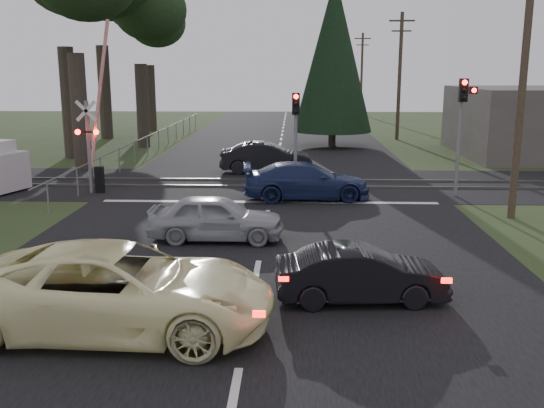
{
  "coord_description": "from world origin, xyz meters",
  "views": [
    {
      "loc": [
        0.91,
        -14.74,
        5.04
      ],
      "look_at": [
        0.31,
        2.05,
        1.3
      ],
      "focal_mm": 40.0,
      "sensor_mm": 36.0,
      "label": 1
    }
  ],
  "objects_px": {
    "silver_car": "(216,218)",
    "blue_sedan": "(306,181)",
    "utility_pole_mid": "(400,74)",
    "dark_car_far": "(266,158)",
    "traffic_signal_center": "(296,124)",
    "crossing_signal": "(94,144)",
    "traffic_signal_right": "(463,114)",
    "utility_pole_near": "(523,79)",
    "cream_coupe": "(117,289)",
    "utility_pole_far": "(362,72)",
    "dark_hatchback": "(361,275)"
  },
  "relations": [
    {
      "from": "crossing_signal",
      "to": "traffic_signal_center",
      "type": "xyz_separation_m",
      "value": [
        8.27,
        0.89,
        0.75
      ]
    },
    {
      "from": "traffic_signal_right",
      "to": "utility_pole_mid",
      "type": "distance_m",
      "value": 20.6
    },
    {
      "from": "utility_pole_mid",
      "to": "dark_car_far",
      "type": "distance_m",
      "value": 17.79
    },
    {
      "from": "blue_sedan",
      "to": "utility_pole_far",
      "type": "bearing_deg",
      "value": -13.5
    },
    {
      "from": "traffic_signal_center",
      "to": "blue_sedan",
      "type": "height_order",
      "value": "traffic_signal_center"
    },
    {
      "from": "crossing_signal",
      "to": "utility_pole_mid",
      "type": "bearing_deg",
      "value": 52.03
    },
    {
      "from": "blue_sedan",
      "to": "crossing_signal",
      "type": "bearing_deg",
      "value": 79.02
    },
    {
      "from": "utility_pole_far",
      "to": "crossing_signal",
      "type": "bearing_deg",
      "value": -109.23
    },
    {
      "from": "traffic_signal_right",
      "to": "traffic_signal_center",
      "type": "bearing_deg",
      "value": 169.59
    },
    {
      "from": "traffic_signal_center",
      "to": "utility_pole_mid",
      "type": "height_order",
      "value": "utility_pole_mid"
    },
    {
      "from": "silver_car",
      "to": "blue_sedan",
      "type": "distance_m",
      "value": 6.64
    },
    {
      "from": "traffic_signal_center",
      "to": "utility_pole_near",
      "type": "height_order",
      "value": "utility_pole_near"
    },
    {
      "from": "utility_pole_mid",
      "to": "dark_hatchback",
      "type": "distance_m",
      "value": 32.81
    },
    {
      "from": "dark_hatchback",
      "to": "blue_sedan",
      "type": "bearing_deg",
      "value": 0.58
    },
    {
      "from": "traffic_signal_right",
      "to": "silver_car",
      "type": "xyz_separation_m",
      "value": [
        -8.94,
        -6.64,
        -2.63
      ]
    },
    {
      "from": "traffic_signal_right",
      "to": "cream_coupe",
      "type": "relative_size",
      "value": 0.76
    },
    {
      "from": "crossing_signal",
      "to": "utility_pole_mid",
      "type": "xyz_separation_m",
      "value": [
        15.77,
        20.21,
        2.67
      ]
    },
    {
      "from": "crossing_signal",
      "to": "blue_sedan",
      "type": "distance_m",
      "value": 8.86
    },
    {
      "from": "crossing_signal",
      "to": "blue_sedan",
      "type": "xyz_separation_m",
      "value": [
        8.7,
        -0.94,
        -1.33
      ]
    },
    {
      "from": "utility_pole_mid",
      "to": "dark_car_far",
      "type": "relative_size",
      "value": 1.97
    },
    {
      "from": "utility_pole_near",
      "to": "utility_pole_mid",
      "type": "xyz_separation_m",
      "value": [
        0.0,
        24.0,
        0.0
      ]
    },
    {
      "from": "traffic_signal_center",
      "to": "dark_car_far",
      "type": "distance_m",
      "value": 5.11
    },
    {
      "from": "utility_pole_far",
      "to": "blue_sedan",
      "type": "bearing_deg",
      "value": -98.71
    },
    {
      "from": "crossing_signal",
      "to": "blue_sedan",
      "type": "relative_size",
      "value": 1.39
    },
    {
      "from": "crossing_signal",
      "to": "utility_pole_near",
      "type": "distance_m",
      "value": 16.44
    },
    {
      "from": "silver_car",
      "to": "blue_sedan",
      "type": "relative_size",
      "value": 0.81
    },
    {
      "from": "utility_pole_mid",
      "to": "silver_car",
      "type": "bearing_deg",
      "value": -110.01
    },
    {
      "from": "utility_pole_near",
      "to": "utility_pole_far",
      "type": "bearing_deg",
      "value": 90.0
    },
    {
      "from": "utility_pole_mid",
      "to": "dark_hatchback",
      "type": "bearing_deg",
      "value": -100.77
    },
    {
      "from": "blue_sedan",
      "to": "traffic_signal_right",
      "type": "bearing_deg",
      "value": -88.89
    },
    {
      "from": "cream_coupe",
      "to": "dark_hatchback",
      "type": "height_order",
      "value": "cream_coupe"
    },
    {
      "from": "crossing_signal",
      "to": "utility_pole_far",
      "type": "height_order",
      "value": "utility_pole_far"
    },
    {
      "from": "traffic_signal_right",
      "to": "utility_pole_mid",
      "type": "height_order",
      "value": "utility_pole_mid"
    },
    {
      "from": "utility_pole_far",
      "to": "blue_sedan",
      "type": "height_order",
      "value": "utility_pole_far"
    },
    {
      "from": "utility_pole_mid",
      "to": "dark_hatchback",
      "type": "height_order",
      "value": "utility_pole_mid"
    },
    {
      "from": "traffic_signal_center",
      "to": "utility_pole_far",
      "type": "xyz_separation_m",
      "value": [
        7.5,
        44.32,
        1.92
      ]
    },
    {
      "from": "dark_hatchback",
      "to": "traffic_signal_center",
      "type": "bearing_deg",
      "value": 1.76
    },
    {
      "from": "dark_hatchback",
      "to": "blue_sedan",
      "type": "relative_size",
      "value": 0.75
    },
    {
      "from": "traffic_signal_center",
      "to": "cream_coupe",
      "type": "height_order",
      "value": "traffic_signal_center"
    },
    {
      "from": "utility_pole_near",
      "to": "blue_sedan",
      "type": "height_order",
      "value": "utility_pole_near"
    },
    {
      "from": "silver_car",
      "to": "blue_sedan",
      "type": "xyz_separation_m",
      "value": [
        2.82,
        6.01,
        0.04
      ]
    },
    {
      "from": "utility_pole_near",
      "to": "dark_car_far",
      "type": "xyz_separation_m",
      "value": [
        -8.93,
        9.13,
        -3.97
      ]
    },
    {
      "from": "crossing_signal",
      "to": "silver_car",
      "type": "bearing_deg",
      "value": -49.76
    },
    {
      "from": "traffic_signal_right",
      "to": "utility_pole_far",
      "type": "bearing_deg",
      "value": 88.8
    },
    {
      "from": "utility_pole_mid",
      "to": "traffic_signal_center",
      "type": "bearing_deg",
      "value": -111.21
    },
    {
      "from": "traffic_signal_right",
      "to": "traffic_signal_center",
      "type": "xyz_separation_m",
      "value": [
        -6.55,
        1.2,
        -0.51
      ]
    },
    {
      "from": "utility_pole_near",
      "to": "cream_coupe",
      "type": "bearing_deg",
      "value": -138.57
    },
    {
      "from": "utility_pole_mid",
      "to": "blue_sedan",
      "type": "relative_size",
      "value": 1.8
    },
    {
      "from": "traffic_signal_right",
      "to": "traffic_signal_center",
      "type": "height_order",
      "value": "traffic_signal_right"
    },
    {
      "from": "traffic_signal_center",
      "to": "dark_hatchback",
      "type": "xyz_separation_m",
      "value": [
        1.42,
        -12.66,
        -2.19
      ]
    }
  ]
}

